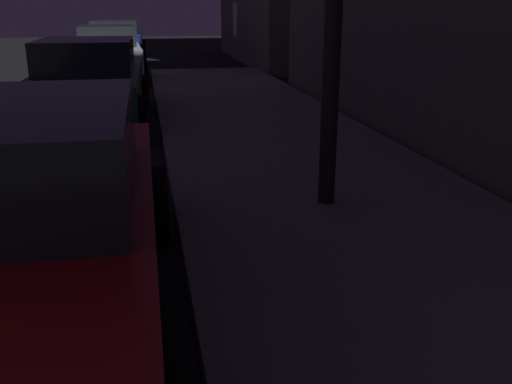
# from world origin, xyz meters

# --- Properties ---
(car_green) EXTENTS (2.04, 4.46, 1.43)m
(car_green) POSITION_xyz_m (2.85, 10.83, 0.70)
(car_green) COLOR #19592D
(car_green) RESTS_ON ground
(car_white) EXTENTS (2.11, 4.25, 1.43)m
(car_white) POSITION_xyz_m (2.85, 17.51, 0.70)
(car_white) COLOR silver
(car_white) RESTS_ON ground
(car_blue) EXTENTS (2.17, 4.44, 1.43)m
(car_blue) POSITION_xyz_m (2.85, 23.14, 0.71)
(car_blue) COLOR navy
(car_blue) RESTS_ON ground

